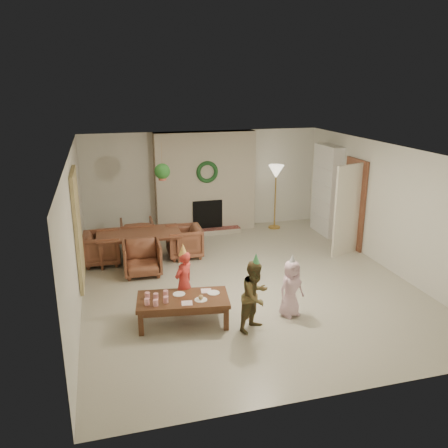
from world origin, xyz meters
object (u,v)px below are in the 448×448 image
object	(u,v)px
dining_chair_near	(142,258)
dining_chair_far	(137,234)
dining_table	(140,247)
coffee_table_top	(183,300)
dining_chair_right	(184,242)
child_pink	(291,288)
child_red	(184,282)
child_plaid	(255,296)
dining_chair_left	(102,248)

from	to	relation	value
dining_chair_near	dining_chair_far	bearing A→B (deg)	90.00
dining_table	dining_chair_far	bearing A→B (deg)	90.00
dining_chair_far	coffee_table_top	size ratio (longest dim) A/B	0.52
dining_chair_right	child_pink	distance (m)	3.29
child_red	child_pink	world-z (taller)	child_red
dining_table	coffee_table_top	xyz separation A→B (m)	(0.41, -2.88, 0.10)
dining_chair_right	dining_chair_near	bearing A→B (deg)	-51.34
coffee_table_top	child_plaid	bearing A→B (deg)	-16.31
child_red	dining_chair_far	bearing A→B (deg)	-119.93
dining_table	coffee_table_top	size ratio (longest dim) A/B	1.23
dining_chair_left	dining_chair_near	bearing A→B (deg)	-135.00
dining_chair_near	dining_chair_right	bearing A→B (deg)	38.66
child_red	dining_chair_left	bearing A→B (deg)	-101.75
dining_table	child_plaid	size ratio (longest dim) A/B	1.56
child_red	child_plaid	world-z (taller)	child_plaid
dining_table	dining_chair_far	xyz separation A→B (m)	(0.02, 0.77, 0.03)
coffee_table_top	dining_chair_far	bearing A→B (deg)	104.12
child_red	child_pink	xyz separation A→B (m)	(1.65, -0.57, -0.05)
dining_chair_left	coffee_table_top	bearing A→B (deg)	-156.55
dining_chair_right	child_pink	xyz separation A→B (m)	(1.19, -3.06, 0.14)
dining_chair_near	coffee_table_top	bearing A→B (deg)	-77.16
dining_chair_near	dining_chair_left	world-z (taller)	same
dining_chair_far	dining_chair_right	world-z (taller)	same
dining_chair_left	child_plaid	xyz separation A→B (m)	(2.21, -3.37, 0.22)
dining_chair_far	dining_chair_right	xyz separation A→B (m)	(0.94, -0.79, 0.00)
coffee_table_top	dining_table	bearing A→B (deg)	106.09
dining_chair_right	child_plaid	size ratio (longest dim) A/B	0.67
dining_chair_right	child_red	xyz separation A→B (m)	(-0.46, -2.49, 0.19)
coffee_table_top	child_red	world-z (taller)	child_red
dining_chair_left	dining_chair_right	world-z (taller)	same
dining_table	dining_chair_right	xyz separation A→B (m)	(0.96, -0.02, 0.03)
dining_chair_far	child_pink	xyz separation A→B (m)	(2.13, -3.85, 0.14)
child_red	child_pink	size ratio (longest dim) A/B	1.12
dining_table	dining_chair_far	distance (m)	0.77
dining_chair_left	dining_table	bearing A→B (deg)	-90.00
dining_chair_left	child_plaid	distance (m)	4.03
child_pink	child_plaid	bearing A→B (deg)	-178.44
dining_chair_far	coffee_table_top	world-z (taller)	dining_chair_far
dining_chair_near	child_pink	xyz separation A→B (m)	(2.16, -2.32, 0.14)
child_pink	coffee_table_top	bearing A→B (deg)	154.34
dining_chair_right	child_pink	size ratio (longest dim) A/B	0.78
dining_chair_left	coffee_table_top	size ratio (longest dim) A/B	0.52
dining_chair_left	child_pink	distance (m)	4.26
dining_chair_left	child_red	xyz separation A→B (m)	(1.26, -2.53, 0.19)
dining_chair_near	child_pink	distance (m)	3.17
dining_chair_near	child_red	distance (m)	1.84
dining_chair_far	dining_chair_left	xyz separation A→B (m)	(-0.78, -0.75, 0.00)
dining_chair_near	dining_chair_left	bearing A→B (deg)	135.00
child_red	child_plaid	distance (m)	1.26
dining_chair_left	dining_chair_far	bearing A→B (deg)	-45.00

